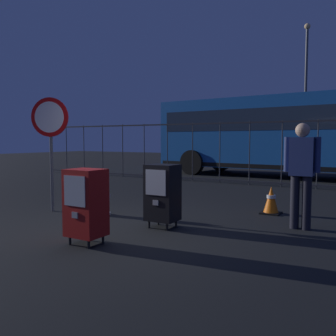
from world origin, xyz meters
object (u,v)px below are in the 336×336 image
Objects in this scene: pedestrian at (302,169)px; traffic_cone at (271,200)px; street_light_near_left at (306,85)px; fire_hydrant at (103,196)px; bus_near at (294,132)px; newspaper_box_primary at (163,192)px; newspaper_box_secondary at (86,203)px; stop_sign at (50,130)px.

pedestrian is 1.40m from traffic_cone.
pedestrian is 3.15× the size of traffic_cone.
pedestrian is at bearing -79.60° from street_light_near_left.
bus_near reaches higher than fire_hydrant.
newspaper_box_primary is 1.00× the size of newspaper_box_secondary.
newspaper_box_primary is 0.10× the size of bus_near.
newspaper_box_secondary is 3.33m from pedestrian.
bus_near is (0.06, 9.25, 1.14)m from newspaper_box_primary.
bus_near reaches higher than newspaper_box_secondary.
street_light_near_left reaches higher than traffic_cone.
street_light_near_left is (1.78, 15.87, 2.74)m from stop_sign.
newspaper_box_primary is 2.79m from stop_sign.
newspaper_box_secondary is at bearing -31.89° from stop_sign.
pedestrian is (4.51, 1.00, -0.65)m from stop_sign.
pedestrian is at bearing 28.32° from newspaper_box_primary.
street_light_near_left is (-2.00, 13.89, 4.09)m from traffic_cone.
stop_sign reaches higher than pedestrian.
newspaper_box_secondary is 10.65m from bus_near.
fire_hydrant is 1.41× the size of traffic_cone.
street_light_near_left is (-0.87, 6.66, 2.64)m from bus_near.
newspaper_box_secondary is 3.72m from traffic_cone.
newspaper_box_secondary is at bearing -106.16° from newspaper_box_primary.
fire_hydrant is 0.33× the size of stop_sign.
newspaper_box_primary is at bearing -151.68° from pedestrian.
stop_sign is 4.21× the size of traffic_cone.
fire_hydrant is 0.73× the size of newspaper_box_primary.
stop_sign is (-2.59, 0.04, 1.03)m from newspaper_box_primary.
traffic_cone is (-0.73, 0.98, -0.69)m from pedestrian.
stop_sign reaches higher than fire_hydrant.
pedestrian is 0.16× the size of bus_near.
fire_hydrant is at bearing -147.19° from traffic_cone.
fire_hydrant is 1.97m from newspaper_box_secondary.
stop_sign is at bearing -152.41° from traffic_cone.
traffic_cone is (2.69, 1.73, -0.09)m from fire_hydrant.
bus_near is at bearing 89.62° from newspaper_box_primary.
street_light_near_left reaches higher than stop_sign.
street_light_near_left is at bearing 98.20° from traffic_cone.
newspaper_box_secondary reaches higher than fire_hydrant.
stop_sign reaches higher than newspaper_box_primary.
stop_sign is 4.48m from traffic_cone.
street_light_near_left is at bearing 101.92° from bus_near.
newspaper_box_primary is 0.46× the size of stop_sign.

